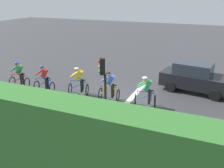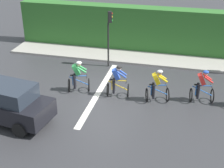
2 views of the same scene
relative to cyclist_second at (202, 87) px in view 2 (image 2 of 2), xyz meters
name	(u,v)px [view 2 (image 2 of 2)]	position (x,y,z in m)	size (l,w,h in m)	color
ground_plane	(104,92)	(0.22, -4.81, -0.80)	(80.00, 80.00, 0.00)	#333335
sidewalk_kerb	(155,57)	(-5.00, -2.81, -0.74)	(2.80, 18.89, 0.12)	#9E998E
stone_wall_low	(157,48)	(-5.90, -2.81, -0.45)	(0.44, 18.89, 0.69)	tan
hedge_wall	(159,30)	(-6.20, -2.81, 0.66)	(1.10, 18.89, 2.92)	#2D6628
road_marking_stop_line	(99,92)	(0.22, -5.08, -0.79)	(7.00, 0.30, 0.01)	silver
cyclist_second	(202,87)	(0.00, 0.00, 0.00)	(0.85, 1.18, 1.66)	black
cyclist_mid	(157,87)	(0.47, -2.10, 0.00)	(0.95, 1.23, 1.66)	black
cyclist_fourth	(117,82)	(0.43, -4.07, 0.00)	(0.83, 1.17, 1.66)	black
cyclist_trailing	(78,77)	(0.40, -6.14, 0.00)	(0.96, 1.23, 1.66)	black
car_black	(7,103)	(3.72, -8.24, 0.08)	(2.33, 4.31, 1.76)	black
traffic_light_near_crossing	(109,31)	(-3.08, -5.37, 1.43)	(0.27, 0.29, 3.34)	black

